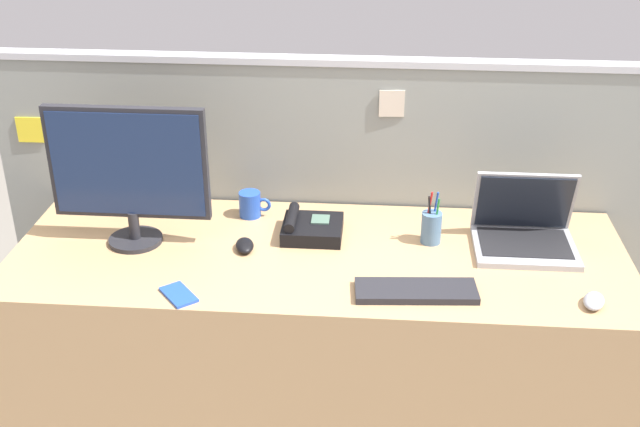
{
  "coord_description": "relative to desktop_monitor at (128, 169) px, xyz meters",
  "views": [
    {
      "loc": [
        0.19,
        -2.3,
        2.02
      ],
      "look_at": [
        0.0,
        0.05,
        0.84
      ],
      "focal_mm": 44.74,
      "sensor_mm": 36.0,
      "label": 1
    }
  ],
  "objects": [
    {
      "name": "coffee_mug",
      "position": [
        0.36,
        0.22,
        -0.22
      ],
      "size": [
        0.12,
        0.08,
        0.09
      ],
      "color": "blue",
      "rests_on": "desk"
    },
    {
      "name": "cell_phone_blue_case",
      "position": [
        0.23,
        -0.33,
        -0.26
      ],
      "size": [
        0.14,
        0.15,
        0.01
      ],
      "primitive_type": "cube",
      "rotation": [
        0.0,
        0.0,
        0.69
      ],
      "color": "blue",
      "rests_on": "desk"
    },
    {
      "name": "desk_phone",
      "position": [
        0.59,
        0.09,
        -0.24
      ],
      "size": [
        0.2,
        0.19,
        0.08
      ],
      "color": "black",
      "rests_on": "desk"
    },
    {
      "name": "desktop_monitor",
      "position": [
        0.0,
        0.0,
        0.0
      ],
      "size": [
        0.53,
        0.18,
        0.48
      ],
      "color": "#232328",
      "rests_on": "desk"
    },
    {
      "name": "pen_cup",
      "position": [
        1.0,
        0.07,
        -0.21
      ],
      "size": [
        0.07,
        0.07,
        0.19
      ],
      "color": "#4C7093",
      "rests_on": "desk"
    },
    {
      "name": "desk",
      "position": [
        0.63,
        -0.03,
        -0.62
      ],
      "size": [
        2.05,
        0.75,
        0.72
      ],
      "primitive_type": "cube",
      "color": "tan",
      "rests_on": "ground_plane"
    },
    {
      "name": "keyboard_main",
      "position": [
        0.94,
        -0.26,
        -0.25
      ],
      "size": [
        0.38,
        0.15,
        0.02
      ],
      "primitive_type": "cube",
      "rotation": [
        0.0,
        0.0,
        0.07
      ],
      "color": "#232328",
      "rests_on": "desk"
    },
    {
      "name": "computer_mouse_left_hand",
      "position": [
        0.38,
        -0.03,
        -0.25
      ],
      "size": [
        0.08,
        0.11,
        0.03
      ],
      "primitive_type": "ellipsoid",
      "rotation": [
        0.0,
        0.0,
        0.23
      ],
      "color": "black",
      "rests_on": "desk"
    },
    {
      "name": "laptop",
      "position": [
        1.31,
        0.08,
        -0.21
      ],
      "size": [
        0.33,
        0.28,
        0.25
      ],
      "color": "#9EA0A8",
      "rests_on": "desk"
    },
    {
      "name": "ground_plane",
      "position": [
        0.63,
        -0.03,
        -0.98
      ],
      "size": [
        10.0,
        10.0,
        0.0
      ],
      "primitive_type": "plane",
      "color": "slate"
    },
    {
      "name": "cubicle_divider",
      "position": [
        0.63,
        0.38,
        -0.35
      ],
      "size": [
        2.48,
        0.08,
        1.26
      ],
      "color": "gray",
      "rests_on": "ground_plane"
    },
    {
      "name": "computer_mouse_right_hand",
      "position": [
        1.46,
        -0.28,
        -0.25
      ],
      "size": [
        0.09,
        0.11,
        0.03
      ],
      "primitive_type": "ellipsoid",
      "rotation": [
        0.0,
        0.0,
        -0.33
      ],
      "color": "#9EA0A8",
      "rests_on": "desk"
    }
  ]
}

